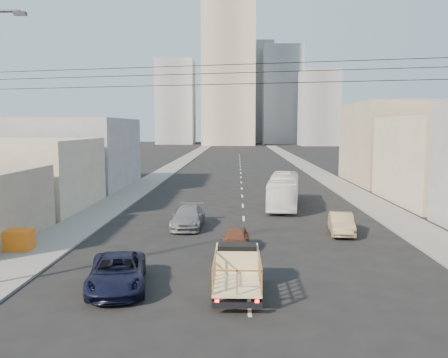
{
  "coord_description": "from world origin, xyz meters",
  "views": [
    {
      "loc": [
        -0.48,
        -15.97,
        7.04
      ],
      "look_at": [
        -1.4,
        16.11,
        3.5
      ],
      "focal_mm": 38.0,
      "sensor_mm": 36.0,
      "label": 1
    }
  ],
  "objects_px": {
    "sedan_brown": "(235,240)",
    "sedan_tan": "(341,224)",
    "flatbed_pickup": "(237,268)",
    "crate_stack": "(16,240)",
    "sedan_grey": "(188,217)",
    "navy_pickup": "(117,272)",
    "city_bus": "(284,191)"
  },
  "relations": [
    {
      "from": "city_bus",
      "to": "crate_stack",
      "type": "distance_m",
      "value": 22.91
    },
    {
      "from": "sedan_tan",
      "to": "crate_stack",
      "type": "relative_size",
      "value": 2.32
    },
    {
      "from": "sedan_brown",
      "to": "sedan_grey",
      "type": "xyz_separation_m",
      "value": [
        -3.34,
        6.29,
        0.07
      ]
    },
    {
      "from": "sedan_brown",
      "to": "sedan_grey",
      "type": "height_order",
      "value": "sedan_grey"
    },
    {
      "from": "city_bus",
      "to": "sedan_grey",
      "type": "height_order",
      "value": "city_bus"
    },
    {
      "from": "city_bus",
      "to": "crate_stack",
      "type": "relative_size",
      "value": 5.72
    },
    {
      "from": "navy_pickup",
      "to": "crate_stack",
      "type": "distance_m",
      "value": 9.39
    },
    {
      "from": "flatbed_pickup",
      "to": "city_bus",
      "type": "bearing_deg",
      "value": 79.5
    },
    {
      "from": "sedan_brown",
      "to": "sedan_tan",
      "type": "height_order",
      "value": "sedan_tan"
    },
    {
      "from": "city_bus",
      "to": "sedan_brown",
      "type": "distance_m",
      "value": 15.88
    },
    {
      "from": "flatbed_pickup",
      "to": "navy_pickup",
      "type": "xyz_separation_m",
      "value": [
        -5.23,
        0.39,
        -0.37
      ]
    },
    {
      "from": "navy_pickup",
      "to": "city_bus",
      "type": "xyz_separation_m",
      "value": [
        9.32,
        21.69,
        0.71
      ]
    },
    {
      "from": "flatbed_pickup",
      "to": "sedan_grey",
      "type": "height_order",
      "value": "flatbed_pickup"
    },
    {
      "from": "crate_stack",
      "to": "city_bus",
      "type": "bearing_deg",
      "value": 43.51
    },
    {
      "from": "navy_pickup",
      "to": "city_bus",
      "type": "distance_m",
      "value": 23.62
    },
    {
      "from": "sedan_tan",
      "to": "sedan_grey",
      "type": "bearing_deg",
      "value": 176.95
    },
    {
      "from": "flatbed_pickup",
      "to": "crate_stack",
      "type": "bearing_deg",
      "value": 153.23
    },
    {
      "from": "navy_pickup",
      "to": "sedan_tan",
      "type": "relative_size",
      "value": 1.25
    },
    {
      "from": "city_bus",
      "to": "sedan_tan",
      "type": "height_order",
      "value": "city_bus"
    },
    {
      "from": "flatbed_pickup",
      "to": "crate_stack",
      "type": "relative_size",
      "value": 2.45
    },
    {
      "from": "navy_pickup",
      "to": "sedan_brown",
      "type": "relative_size",
      "value": 1.35
    },
    {
      "from": "navy_pickup",
      "to": "sedan_tan",
      "type": "bearing_deg",
      "value": 31.74
    },
    {
      "from": "flatbed_pickup",
      "to": "navy_pickup",
      "type": "height_order",
      "value": "flatbed_pickup"
    },
    {
      "from": "sedan_grey",
      "to": "sedan_tan",
      "type": "bearing_deg",
      "value": -7.96
    },
    {
      "from": "city_bus",
      "to": "sedan_brown",
      "type": "relative_size",
      "value": 2.66
    },
    {
      "from": "flatbed_pickup",
      "to": "navy_pickup",
      "type": "distance_m",
      "value": 5.26
    },
    {
      "from": "navy_pickup",
      "to": "sedan_grey",
      "type": "relative_size",
      "value": 1.03
    },
    {
      "from": "sedan_brown",
      "to": "sedan_tan",
      "type": "xyz_separation_m",
      "value": [
        6.99,
        4.61,
        0.03
      ]
    },
    {
      "from": "navy_pickup",
      "to": "crate_stack",
      "type": "bearing_deg",
      "value": 130.33
    },
    {
      "from": "flatbed_pickup",
      "to": "sedan_grey",
      "type": "distance_m",
      "value": 13.54
    },
    {
      "from": "sedan_brown",
      "to": "crate_stack",
      "type": "height_order",
      "value": "sedan_brown"
    },
    {
      "from": "sedan_tan",
      "to": "city_bus",
      "type": "bearing_deg",
      "value": 110.79
    }
  ]
}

